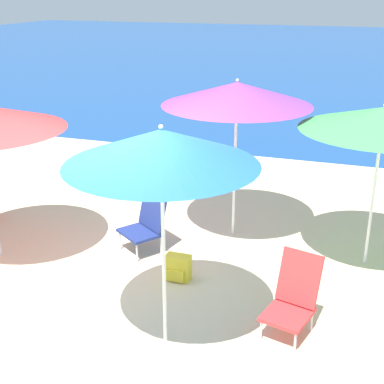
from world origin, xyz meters
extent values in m
plane|color=beige|center=(0.00, 0.00, 0.00)|extent=(60.00, 60.00, 0.00)
cube|color=#19478C|center=(0.00, 25.79, 0.00)|extent=(60.00, 40.00, 0.01)
cylinder|color=white|center=(1.08, 2.08, 0.91)|extent=(0.04, 0.04, 1.82)
cone|color=purple|center=(1.08, 2.08, 1.97)|extent=(1.95, 1.95, 0.30)
sphere|color=white|center=(1.08, 2.08, 2.13)|extent=(0.04, 0.04, 0.04)
cylinder|color=white|center=(1.06, -0.46, 0.90)|extent=(0.04, 0.04, 1.80)
cone|color=blue|center=(1.06, -0.46, 1.96)|extent=(1.72, 1.72, 0.31)
sphere|color=white|center=(1.06, -0.46, 2.14)|extent=(0.04, 0.04, 0.04)
cylinder|color=white|center=(2.86, 1.79, 0.85)|extent=(0.04, 0.04, 1.71)
cone|color=#47B756|center=(2.86, 1.79, 1.84)|extent=(1.90, 1.90, 0.27)
cylinder|color=silver|center=(1.94, -0.16, 0.11)|extent=(0.02, 0.02, 0.22)
cylinder|color=silver|center=(2.28, -0.26, 0.11)|extent=(0.02, 0.02, 0.22)
cylinder|color=silver|center=(2.04, 0.24, 0.11)|extent=(0.02, 0.02, 0.22)
cylinder|color=silver|center=(2.39, 0.15, 0.11)|extent=(0.02, 0.02, 0.22)
cube|color=red|center=(2.16, -0.01, 0.24)|extent=(0.53, 0.58, 0.04)
cube|color=red|center=(2.23, 0.23, 0.53)|extent=(0.45, 0.29, 0.53)
cylinder|color=silver|center=(-0.21, 1.15, 0.13)|extent=(0.02, 0.02, 0.26)
cylinder|color=silver|center=(0.14, 0.90, 0.13)|extent=(0.02, 0.02, 0.26)
cylinder|color=silver|center=(0.00, 1.44, 0.13)|extent=(0.02, 0.02, 0.26)
cylinder|color=silver|center=(0.35, 1.20, 0.13)|extent=(0.02, 0.02, 0.26)
cube|color=navy|center=(0.07, 1.17, 0.28)|extent=(0.66, 0.64, 0.04)
cube|color=navy|center=(0.20, 1.35, 0.59)|extent=(0.51, 0.43, 0.58)
cube|color=yellow|center=(0.78, 0.67, 0.15)|extent=(0.29, 0.16, 0.31)
cube|color=yellow|center=(0.78, 0.57, 0.09)|extent=(0.20, 0.03, 0.14)
camera|label=1|loc=(2.70, -4.52, 3.23)|focal=50.00mm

